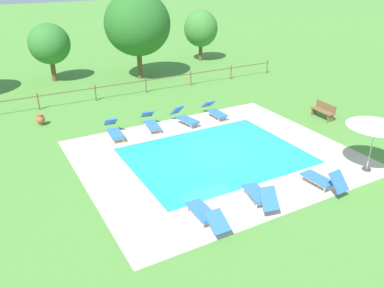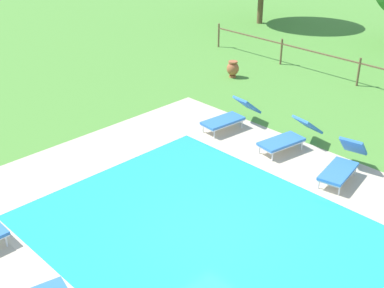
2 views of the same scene
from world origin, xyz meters
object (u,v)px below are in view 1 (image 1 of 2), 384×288
sun_lounger_south_near_corner (185,117)px  terracotta_urn_near_fence (41,119)px  sun_lounger_north_near_steps (215,111)px  sun_lounger_south_far (114,130)px  wooden_bench_lawn_side (324,110)px  sun_lounger_north_mid (324,180)px  sun_lounger_north_far (151,122)px  tree_east_mid (49,44)px  tree_west_mid (137,24)px  patio_umbrella_open_foreground (377,122)px  sun_lounger_south_mid (206,214)px  tree_far_west (201,29)px  sun_lounger_north_end (260,195)px

sun_lounger_south_near_corner → terracotta_urn_near_fence: (-6.86, 3.62, -0.04)m
sun_lounger_north_near_steps → sun_lounger_south_far: 5.91m
sun_lounger_south_far → wooden_bench_lawn_side: wooden_bench_lawn_side is taller
sun_lounger_north_mid → terracotta_urn_near_fence: size_ratio=3.05×
sun_lounger_north_far → tree_east_mid: (-2.55, 11.82, 2.33)m
wooden_bench_lawn_side → tree_west_mid: (-5.78, 12.82, 3.50)m
sun_lounger_north_far → patio_umbrella_open_foreground: size_ratio=0.86×
sun_lounger_south_far → tree_east_mid: bearing=92.3°
sun_lounger_south_near_corner → sun_lounger_south_far: (-3.92, 0.18, -0.01)m
sun_lounger_south_far → patio_umbrella_open_foreground: patio_umbrella_open_foreground is taller
sun_lounger_south_mid → wooden_bench_lawn_side: bearing=25.4°
sun_lounger_north_near_steps → sun_lounger_south_mid: bearing=-124.0°
wooden_bench_lawn_side → tree_west_mid: size_ratio=0.24×
terracotta_urn_near_fence → tree_east_mid: 9.17m
tree_west_mid → wooden_bench_lawn_side: bearing=-65.7°
sun_lounger_north_mid → terracotta_urn_near_fence: 14.74m
sun_lounger_north_far → wooden_bench_lawn_side: size_ratio=1.36×
sun_lounger_south_far → tree_west_mid: tree_west_mid is taller
sun_lounger_north_mid → wooden_bench_lawn_side: 7.90m
sun_lounger_south_mid → wooden_bench_lawn_side: size_ratio=1.36×
sun_lounger_south_near_corner → tree_east_mid: (-4.41, 12.13, 2.32)m
tree_west_mid → sun_lounger_south_mid: bearing=-105.6°
tree_east_mid → tree_west_mid: bearing=-21.9°
sun_lounger_south_near_corner → tree_far_west: (8.38, 12.58, 2.38)m
sun_lounger_north_near_steps → sun_lounger_south_mid: (-5.57, -8.26, -0.02)m
sun_lounger_north_end → terracotta_urn_near_fence: bearing=115.3°
sun_lounger_north_far → sun_lounger_north_end: (0.56, -8.46, 0.02)m
sun_lounger_south_mid → tree_far_west: bearing=60.0°
wooden_bench_lawn_side → tree_far_west: 15.83m
sun_lounger_north_mid → sun_lounger_south_near_corner: (-1.52, 8.50, -0.01)m
sun_lounger_north_end → wooden_bench_lawn_side: (8.53, 5.11, 0.07)m
sun_lounger_north_end → wooden_bench_lawn_side: 9.94m
sun_lounger_north_end → patio_umbrella_open_foreground: patio_umbrella_open_foreground is taller
terracotta_urn_near_fence → sun_lounger_south_mid: bearing=-74.5°
patio_umbrella_open_foreground → tree_far_west: size_ratio=0.56×
sun_lounger_north_mid → wooden_bench_lawn_side: bearing=43.7°
sun_lounger_north_mid → patio_umbrella_open_foreground: patio_umbrella_open_foreground is taller
sun_lounger_north_mid → patio_umbrella_open_foreground: bearing=3.3°
sun_lounger_south_mid → sun_lounger_south_near_corner: bearing=66.3°
sun_lounger_north_end → wooden_bench_lawn_side: size_ratio=1.28×
sun_lounger_south_near_corner → wooden_bench_lawn_side: bearing=-22.8°
tree_west_mid → tree_east_mid: bearing=158.1°
sun_lounger_north_end → patio_umbrella_open_foreground: bearing=-1.9°
sun_lounger_north_far → tree_far_west: bearing=50.2°
sun_lounger_south_mid → patio_umbrella_open_foreground: 8.08m
sun_lounger_south_mid → terracotta_urn_near_fence: sun_lounger_south_mid is taller
wooden_bench_lawn_side → terracotta_urn_near_fence: bearing=154.7°
sun_lounger_north_end → wooden_bench_lawn_side: bearing=31.0°
sun_lounger_north_end → tree_west_mid: 18.49m
patio_umbrella_open_foreground → sun_lounger_north_near_steps: bearing=105.2°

